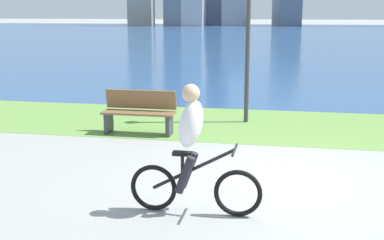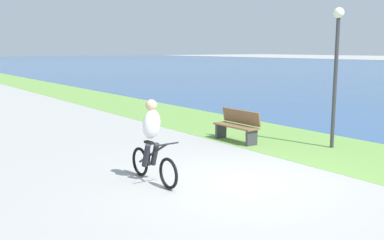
% 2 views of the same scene
% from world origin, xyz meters
% --- Properties ---
extents(ground_plane, '(300.00, 300.00, 0.00)m').
position_xyz_m(ground_plane, '(0.00, 0.00, 0.00)').
color(ground_plane, '#9E9E99').
extents(grass_strip_bayside, '(120.00, 3.49, 0.01)m').
position_xyz_m(grass_strip_bayside, '(0.00, 3.73, 0.00)').
color(grass_strip_bayside, '#6B9947').
rests_on(grass_strip_bayside, ground).
extents(cyclist_lead, '(1.67, 0.52, 1.64)m').
position_xyz_m(cyclist_lead, '(-1.18, -1.45, 0.83)').
color(cyclist_lead, black).
rests_on(cyclist_lead, ground).
extents(bench_near_path, '(1.50, 0.47, 0.90)m').
position_xyz_m(bench_near_path, '(-3.04, 2.47, 0.45)').
color(bench_near_path, brown).
rests_on(bench_near_path, ground).
extents(lamppost_tall, '(0.28, 0.28, 3.65)m').
position_xyz_m(lamppost_tall, '(-0.96, 3.99, 2.41)').
color(lamppost_tall, '#38383D').
rests_on(lamppost_tall, ground).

